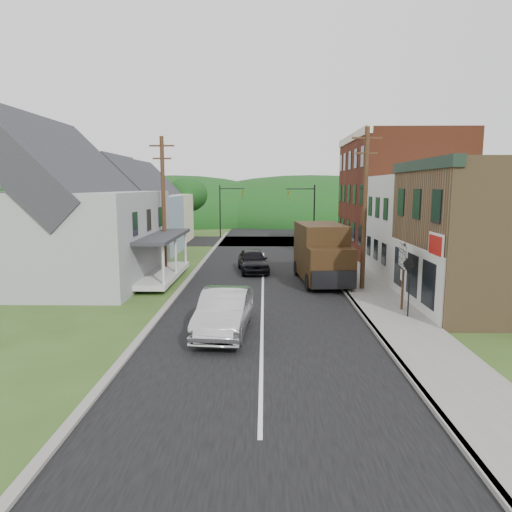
{
  "coord_description": "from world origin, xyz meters",
  "views": [
    {
      "loc": [
        0.09,
        -21.75,
        5.81
      ],
      "look_at": [
        -0.35,
        1.93,
        2.2
      ],
      "focal_mm": 32.0,
      "sensor_mm": 36.0,
      "label": 1
    }
  ],
  "objects_px": {
    "dark_sedan": "(253,261)",
    "delivery_van": "(322,253)",
    "warning_sign": "(409,278)",
    "silver_sedan": "(224,312)",
    "route_sign_cluster": "(403,267)"
  },
  "relations": [
    {
      "from": "warning_sign",
      "to": "silver_sedan",
      "type": "bearing_deg",
      "value": 170.75
    },
    {
      "from": "silver_sedan",
      "to": "dark_sedan",
      "type": "distance_m",
      "value": 13.22
    },
    {
      "from": "silver_sedan",
      "to": "route_sign_cluster",
      "type": "xyz_separation_m",
      "value": [
        7.96,
        3.14,
        1.3
      ]
    },
    {
      "from": "route_sign_cluster",
      "to": "silver_sedan",
      "type": "bearing_deg",
      "value": -150.92
    },
    {
      "from": "dark_sedan",
      "to": "delivery_van",
      "type": "xyz_separation_m",
      "value": [
        4.28,
        -3.4,
        1.01
      ]
    },
    {
      "from": "delivery_van",
      "to": "warning_sign",
      "type": "relative_size",
      "value": 2.44
    },
    {
      "from": "silver_sedan",
      "to": "delivery_van",
      "type": "distance_m",
      "value": 11.08
    },
    {
      "from": "dark_sedan",
      "to": "warning_sign",
      "type": "relative_size",
      "value": 1.72
    },
    {
      "from": "delivery_van",
      "to": "route_sign_cluster",
      "type": "relative_size",
      "value": 2.11
    },
    {
      "from": "dark_sedan",
      "to": "warning_sign",
      "type": "bearing_deg",
      "value": -65.73
    },
    {
      "from": "silver_sedan",
      "to": "warning_sign",
      "type": "height_order",
      "value": "warning_sign"
    },
    {
      "from": "route_sign_cluster",
      "to": "warning_sign",
      "type": "distance_m",
      "value": 1.22
    },
    {
      "from": "silver_sedan",
      "to": "warning_sign",
      "type": "relative_size",
      "value": 1.95
    },
    {
      "from": "warning_sign",
      "to": "route_sign_cluster",
      "type": "bearing_deg",
      "value": 63.65
    },
    {
      "from": "dark_sedan",
      "to": "route_sign_cluster",
      "type": "height_order",
      "value": "route_sign_cluster"
    }
  ]
}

